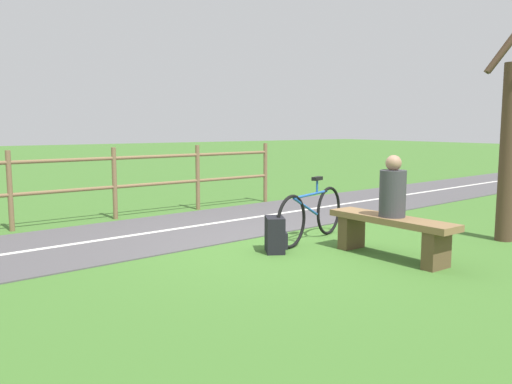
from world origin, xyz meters
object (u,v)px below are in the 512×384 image
at_px(backpack, 275,235).
at_px(tree_mid_field, 510,139).
at_px(bench, 391,230).
at_px(bicycle, 311,214).
at_px(person_seated, 393,190).

bearing_deg(backpack, tree_mid_field, -112.31).
distance_m(bench, bicycle, 1.30).
xyz_separation_m(person_seated, bicycle, (1.29, 0.19, -0.46)).
relative_size(bicycle, tree_mid_field, 0.50).
bearing_deg(person_seated, bicycle, 5.38).
relative_size(person_seated, bicycle, 0.44).
xyz_separation_m(bench, person_seated, (-0.01, -0.00, 0.49)).
height_order(bicycle, backpack, bicycle).
height_order(person_seated, backpack, person_seated).
bearing_deg(bicycle, tree_mid_field, 125.37).
bearing_deg(tree_mid_field, bench, 83.38).
distance_m(backpack, tree_mid_field, 3.58).
height_order(bicycle, tree_mid_field, tree_mid_field).
relative_size(bench, tree_mid_field, 0.51).
height_order(bench, backpack, bench).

